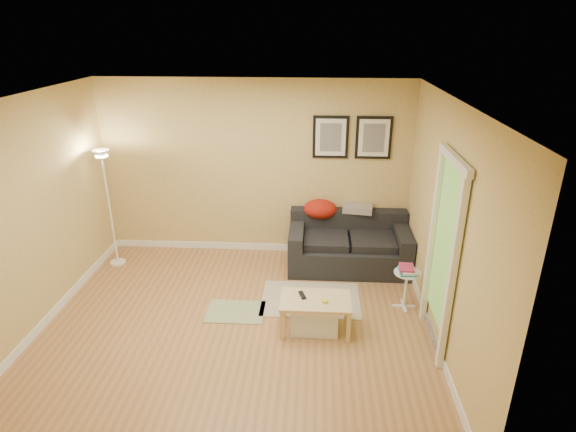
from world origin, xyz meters
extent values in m
plane|color=#AB7649|center=(0.00, 0.00, 0.00)|extent=(4.50, 4.50, 0.00)
plane|color=white|center=(0.00, 0.00, 2.60)|extent=(4.50, 4.50, 0.00)
plane|color=#D1BC6B|center=(0.00, 2.00, 1.30)|extent=(4.50, 0.00, 4.50)
plane|color=#D1BC6B|center=(0.00, -2.00, 1.30)|extent=(4.50, 0.00, 4.50)
plane|color=#D1BC6B|center=(-2.25, 0.00, 1.30)|extent=(0.00, 4.00, 4.00)
plane|color=#D1BC6B|center=(2.25, 0.00, 1.30)|extent=(0.00, 4.00, 4.00)
cube|color=white|center=(0.00, 1.99, 0.05)|extent=(4.50, 0.02, 0.10)
cube|color=white|center=(-2.24, 0.00, 0.05)|extent=(0.02, 4.00, 0.10)
cube|color=white|center=(2.24, 0.00, 0.05)|extent=(0.02, 4.00, 0.10)
cube|color=#B9B192|center=(0.86, 0.60, 0.01)|extent=(1.25, 0.85, 0.01)
cube|color=#668C4C|center=(-0.06, 0.26, 0.01)|extent=(0.70, 0.50, 0.01)
cube|color=black|center=(0.76, 0.05, 0.41)|extent=(0.10, 0.17, 0.02)
cylinder|color=yellow|center=(1.02, -0.07, 0.41)|extent=(0.07, 0.07, 0.03)
camera|label=1|loc=(0.89, -4.57, 3.29)|focal=29.33mm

